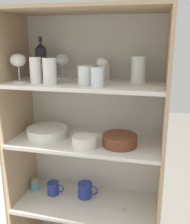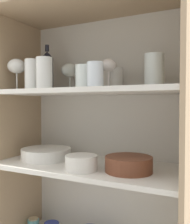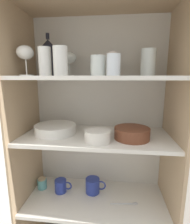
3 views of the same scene
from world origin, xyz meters
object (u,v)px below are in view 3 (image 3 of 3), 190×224
Objects in this scene: mixing_bowl_large at (132,133)px; plate_stack_white at (55,129)px; wine_bottle at (49,58)px; serving_bowl_small at (98,135)px; coffee_mug_primary at (61,186)px; storage_jar at (42,183)px.

plate_stack_white is at bearing 174.29° from mixing_bowl_large.
plate_stack_white is (0.05, -0.08, -0.42)m from wine_bottle.
serving_bowl_small reaches higher than coffee_mug_primary.
serving_bowl_small is 1.18× the size of coffee_mug_primary.
serving_bowl_small is at bearing -30.84° from wine_bottle.
coffee_mug_primary is (0.01, 0.03, -0.41)m from plate_stack_white.
plate_stack_white is 3.37× the size of storage_jar.
mixing_bowl_large is at bearing -9.85° from storage_jar.
mixing_bowl_large is 1.43× the size of serving_bowl_small.
wine_bottle is 2.14× the size of coffee_mug_primary.
plate_stack_white is 1.82× the size of serving_bowl_small.
mixing_bowl_large is (0.50, -0.12, -0.42)m from wine_bottle.
mixing_bowl_large is at bearing 20.05° from serving_bowl_small.
wine_bottle reaches higher than coffee_mug_primary.
mixing_bowl_large reaches higher than storage_jar.
storage_jar is (-0.14, 0.02, -0.01)m from coffee_mug_primary.
serving_bowl_small is (0.32, -0.19, -0.42)m from wine_bottle.
storage_jar is (-0.59, 0.10, -0.42)m from mixing_bowl_large.
plate_stack_white is 2.15× the size of coffee_mug_primary.
plate_stack_white is 0.29m from serving_bowl_small.
plate_stack_white is 1.28× the size of mixing_bowl_large.
serving_bowl_small is (-0.18, -0.07, 0.00)m from mixing_bowl_large.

